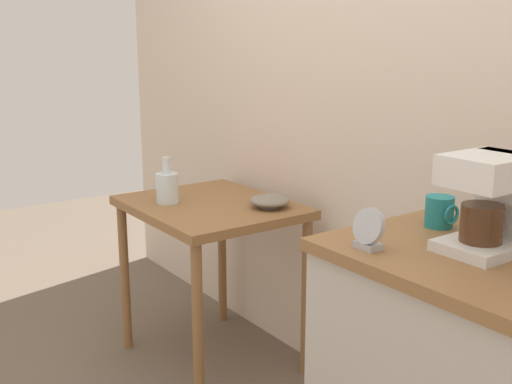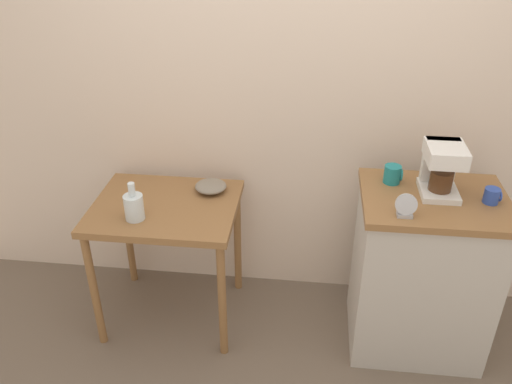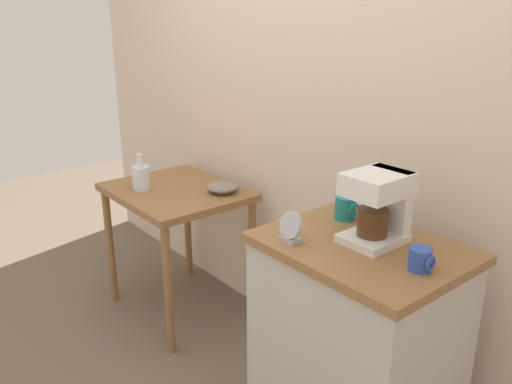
# 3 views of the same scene
# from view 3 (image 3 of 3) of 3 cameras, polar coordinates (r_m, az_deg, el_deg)

# --- Properties ---
(ground_plane) EXTENTS (8.00, 8.00, 0.00)m
(ground_plane) POSITION_cam_3_polar(r_m,az_deg,el_deg) (2.90, -2.56, -17.44)
(ground_plane) COLOR #6B5B4C
(back_wall) EXTENTS (4.40, 0.10, 2.80)m
(back_wall) POSITION_cam_3_polar(r_m,az_deg,el_deg) (2.60, 7.09, 11.76)
(back_wall) COLOR beige
(back_wall) RESTS_ON ground_plane
(wooden_table) EXTENTS (0.78, 0.64, 0.77)m
(wooden_table) POSITION_cam_3_polar(r_m,az_deg,el_deg) (3.05, -8.61, -1.51)
(wooden_table) COLOR olive
(wooden_table) RESTS_ON ground_plane
(kitchen_counter) EXTENTS (0.71, 0.56, 0.93)m
(kitchen_counter) POSITION_cam_3_polar(r_m,az_deg,el_deg) (2.16, 10.69, -16.76)
(kitchen_counter) COLOR #BCB7AD
(kitchen_counter) RESTS_ON ground_plane
(bowl_stoneware) EXTENTS (0.17, 0.17, 0.06)m
(bowl_stoneware) POSITION_cam_3_polar(r_m,az_deg,el_deg) (2.92, -3.66, 0.54)
(bowl_stoneware) COLOR gray
(bowl_stoneware) RESTS_ON wooden_table
(glass_carafe_vase) EXTENTS (0.10, 0.10, 0.21)m
(glass_carafe_vase) POSITION_cam_3_polar(r_m,az_deg,el_deg) (3.02, -12.39, 1.61)
(glass_carafe_vase) COLOR silver
(glass_carafe_vase) RESTS_ON wooden_table
(coffee_maker) EXTENTS (0.18, 0.22, 0.26)m
(coffee_maker) POSITION_cam_3_polar(r_m,az_deg,el_deg) (1.91, 13.28, -1.27)
(coffee_maker) COLOR white
(coffee_maker) RESTS_ON kitchen_counter
(mug_blue) EXTENTS (0.08, 0.07, 0.08)m
(mug_blue) POSITION_cam_3_polar(r_m,az_deg,el_deg) (1.77, 17.46, -7.01)
(mug_blue) COLOR #2D4CAD
(mug_blue) RESTS_ON kitchen_counter
(mug_dark_teal) EXTENTS (0.09, 0.08, 0.09)m
(mug_dark_teal) POSITION_cam_3_polar(r_m,az_deg,el_deg) (2.12, 9.74, -1.71)
(mug_dark_teal) COLOR teal
(mug_dark_teal) RESTS_ON kitchen_counter
(table_clock) EXTENTS (0.10, 0.05, 0.11)m
(table_clock) POSITION_cam_3_polar(r_m,az_deg,el_deg) (1.89, 3.77, -3.99)
(table_clock) COLOR #B2B5BA
(table_clock) RESTS_ON kitchen_counter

